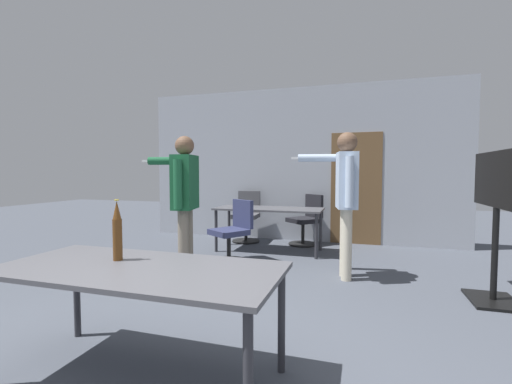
# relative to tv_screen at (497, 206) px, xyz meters

# --- Properties ---
(back_wall) EXTENTS (6.09, 0.12, 2.95)m
(back_wall) POSITION_rel_tv_screen_xyz_m (-2.47, 2.62, 0.48)
(back_wall) COLOR #A3A8B2
(back_wall) RESTS_ON ground_plane
(conference_table_near) EXTENTS (1.80, 0.82, 0.73)m
(conference_table_near) POSITION_rel_tv_screen_xyz_m (-2.64, -2.17, -0.32)
(conference_table_near) COLOR #4C4C51
(conference_table_near) RESTS_ON ground_plane
(conference_table_far) EXTENTS (1.78, 0.71, 0.73)m
(conference_table_far) POSITION_rel_tv_screen_xyz_m (-2.77, 1.52, -0.33)
(conference_table_far) COLOR #4C4C51
(conference_table_far) RESTS_ON ground_plane
(tv_screen) EXTENTS (0.44, 1.29, 1.54)m
(tv_screen) POSITION_rel_tv_screen_xyz_m (0.00, 0.00, 0.00)
(tv_screen) COLOR black
(tv_screen) RESTS_ON ground_plane
(person_far_watching) EXTENTS (0.87, 0.59, 1.81)m
(person_far_watching) POSITION_rel_tv_screen_xyz_m (-1.49, 0.38, 0.13)
(person_far_watching) COLOR beige
(person_far_watching) RESTS_ON ground_plane
(person_center_tall) EXTENTS (0.88, 0.63, 1.77)m
(person_center_tall) POSITION_rel_tv_screen_xyz_m (-3.44, -0.14, 0.09)
(person_center_tall) COLOR slate
(person_center_tall) RESTS_ON ground_plane
(office_chair_far_right) EXTENTS (0.68, 0.69, 0.91)m
(office_chair_far_right) POSITION_rel_tv_screen_xyz_m (-2.25, 2.24, -0.56)
(office_chair_far_right) COLOR black
(office_chair_far_right) RESTS_ON ground_plane
(office_chair_far_left) EXTENTS (0.66, 0.68, 0.91)m
(office_chair_far_left) POSITION_rel_tv_screen_xyz_m (-3.11, 0.72, -0.57)
(office_chair_far_left) COLOR black
(office_chair_far_left) RESTS_ON ground_plane
(office_chair_near_pushed) EXTENTS (0.52, 0.56, 0.96)m
(office_chair_near_pushed) POSITION_rel_tv_screen_xyz_m (-3.40, 2.22, -0.53)
(office_chair_near_pushed) COLOR black
(office_chair_near_pushed) RESTS_ON ground_plane
(beer_bottle) EXTENTS (0.06, 0.06, 0.41)m
(beer_bottle) POSITION_rel_tv_screen_xyz_m (-2.87, -2.07, -0.06)
(beer_bottle) COLOR #563314
(beer_bottle) RESTS_ON conference_table_near
(drink_cup) EXTENTS (0.09, 0.09, 0.09)m
(drink_cup) POSITION_rel_tv_screen_xyz_m (-3.13, 1.35, -0.21)
(drink_cup) COLOR #232328
(drink_cup) RESTS_ON conference_table_far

